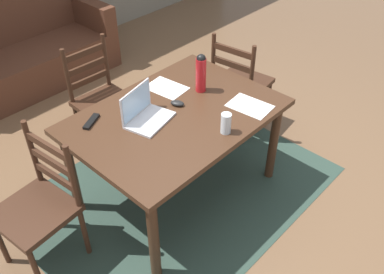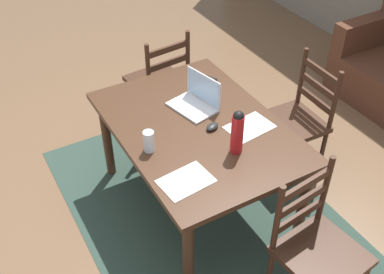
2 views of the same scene
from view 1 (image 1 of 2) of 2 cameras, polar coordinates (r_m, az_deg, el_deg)
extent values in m
plane|color=brown|center=(3.43, -1.90, -7.15)|extent=(14.00, 14.00, 0.00)
cube|color=#2D4238|center=(3.43, -1.90, -7.11)|extent=(2.29, 1.72, 0.01)
cube|color=#422819|center=(2.95, -2.19, 2.83)|extent=(1.44, 1.02, 0.04)
cylinder|color=#422819|center=(2.67, -5.17, -13.50)|extent=(0.07, 0.07, 0.71)
cylinder|color=#422819|center=(3.38, 10.90, -0.66)|extent=(0.07, 0.07, 0.71)
cylinder|color=#422819|center=(3.17, -15.86, -4.66)|extent=(0.07, 0.07, 0.71)
cylinder|color=#422819|center=(3.79, 0.13, 4.94)|extent=(0.07, 0.07, 0.71)
cube|color=#3D2316|center=(3.89, 6.74, 7.25)|extent=(0.49, 0.49, 0.04)
cylinder|color=#3D2316|center=(4.23, 5.62, 6.41)|extent=(0.04, 0.04, 0.43)
cylinder|color=#3D2316|center=(4.09, 10.16, 4.67)|extent=(0.04, 0.04, 0.43)
cylinder|color=#3D2316|center=(3.96, 2.72, 4.07)|extent=(0.04, 0.04, 0.43)
cylinder|color=#3D2316|center=(3.81, 7.47, 2.13)|extent=(0.04, 0.04, 0.43)
cylinder|color=#3D2316|center=(3.70, 2.86, 10.21)|extent=(0.04, 0.04, 0.50)
cylinder|color=#3D2316|center=(3.53, 8.03, 8.40)|extent=(0.04, 0.04, 0.50)
cube|color=#3D2316|center=(3.66, 5.30, 7.97)|extent=(0.07, 0.36, 0.05)
cube|color=#3D2316|center=(3.60, 5.42, 9.68)|extent=(0.07, 0.36, 0.05)
cube|color=#3D2316|center=(3.54, 5.54, 11.45)|extent=(0.07, 0.36, 0.05)
cube|color=#3D2316|center=(3.65, -11.53, 4.42)|extent=(0.45, 0.45, 0.04)
cylinder|color=#3D2316|center=(3.75, -7.05, 1.51)|extent=(0.04, 0.04, 0.43)
cylinder|color=#3D2316|center=(3.58, -11.70, -1.11)|extent=(0.04, 0.04, 0.43)
cylinder|color=#3D2316|center=(4.00, -10.54, 3.80)|extent=(0.04, 0.04, 0.43)
cylinder|color=#3D2316|center=(3.85, -15.03, 1.44)|extent=(0.04, 0.04, 0.43)
cylinder|color=#3D2316|center=(3.76, -11.48, 9.94)|extent=(0.04, 0.04, 0.50)
cylinder|color=#3D2316|center=(3.59, -16.37, 7.68)|extent=(0.04, 0.04, 0.50)
cube|color=#3D2316|center=(3.72, -13.65, 7.51)|extent=(0.36, 0.03, 0.05)
cube|color=#3D2316|center=(3.66, -13.94, 9.18)|extent=(0.36, 0.03, 0.05)
cube|color=#3D2316|center=(3.60, -14.24, 10.91)|extent=(0.36, 0.03, 0.05)
cube|color=#3D2316|center=(2.84, -20.41, -9.46)|extent=(0.48, 0.48, 0.04)
cylinder|color=#3D2316|center=(2.85, -20.13, -16.64)|extent=(0.04, 0.04, 0.43)
cylinder|color=#3D2316|center=(3.09, -24.37, -12.61)|extent=(0.04, 0.04, 0.43)
cylinder|color=#3D2316|center=(2.96, -14.24, -12.25)|extent=(0.04, 0.04, 0.43)
cylinder|color=#3D2316|center=(3.19, -18.79, -8.76)|extent=(0.04, 0.04, 0.43)
cylinder|color=#3D2316|center=(2.62, -15.71, -5.34)|extent=(0.04, 0.04, 0.50)
cylinder|color=#3D2316|center=(2.87, -20.58, -2.01)|extent=(0.04, 0.04, 0.50)
cube|color=#3D2316|center=(2.81, -17.87, -5.12)|extent=(0.06, 0.36, 0.05)
cube|color=#3D2316|center=(2.72, -18.37, -3.21)|extent=(0.06, 0.36, 0.05)
cube|color=#3D2316|center=(2.65, -18.90, -1.19)|extent=(0.06, 0.36, 0.05)
cube|color=#512D1E|center=(4.97, -20.72, 9.01)|extent=(1.80, 0.80, 0.40)
cube|color=#512D1E|center=(5.03, -23.78, 14.96)|extent=(1.80, 0.20, 0.60)
cube|color=#512D1E|center=(5.19, -13.68, 15.96)|extent=(0.16, 0.80, 0.30)
cube|color=silver|center=(2.87, -5.66, 2.24)|extent=(0.36, 0.29, 0.02)
cube|color=silver|center=(2.86, -7.56, 4.68)|extent=(0.31, 0.08, 0.21)
cube|color=#A5CCEA|center=(2.86, -7.46, 4.64)|extent=(0.29, 0.07, 0.19)
cylinder|color=red|center=(3.12, 1.20, 8.33)|extent=(0.08, 0.08, 0.26)
sphere|color=black|center=(3.06, 1.23, 10.46)|extent=(0.07, 0.07, 0.07)
cylinder|color=silver|center=(2.74, 4.58, 1.85)|extent=(0.07, 0.07, 0.14)
ellipsoid|color=black|center=(3.02, -1.99, 4.56)|extent=(0.09, 0.12, 0.03)
cube|color=black|center=(2.93, -13.37, 2.04)|extent=(0.17, 0.12, 0.02)
cube|color=white|center=(3.04, 7.76, 4.14)|extent=(0.24, 0.32, 0.00)
cube|color=white|center=(3.22, -3.47, 6.60)|extent=(0.24, 0.32, 0.00)
camera|label=2|loc=(3.81, 43.88, 32.83)|focal=43.73mm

